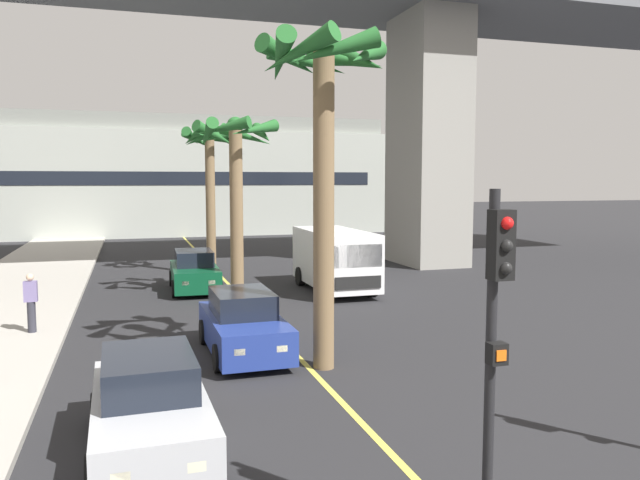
# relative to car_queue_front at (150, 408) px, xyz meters

# --- Properties ---
(lane_stripe_center) EXTENTS (0.14, 56.00, 0.01)m
(lane_stripe_center) POSITION_rel_car_queue_front_xyz_m (3.62, 12.64, -0.72)
(lane_stripe_center) COLOR #DBCC4C
(lane_stripe_center) RESTS_ON ground
(pier_building_backdrop) EXTENTS (32.93, 8.04, 9.25)m
(pier_building_backdrop) POSITION_rel_car_queue_front_xyz_m (3.62, 41.64, 3.84)
(pier_building_backdrop) COLOR #ADB2A8
(pier_building_backdrop) RESTS_ON ground
(car_queue_front) EXTENTS (1.91, 4.14, 1.56)m
(car_queue_front) POSITION_rel_car_queue_front_xyz_m (0.00, 0.00, 0.00)
(car_queue_front) COLOR #B7BABF
(car_queue_front) RESTS_ON ground
(car_queue_second) EXTENTS (1.87, 4.12, 1.56)m
(car_queue_second) POSITION_rel_car_queue_front_xyz_m (2.39, 5.14, 0.00)
(car_queue_second) COLOR navy
(car_queue_second) RESTS_ON ground
(car_queue_third) EXTENTS (1.92, 4.15, 1.56)m
(car_queue_third) POSITION_rel_car_queue_front_xyz_m (2.13, 14.50, 0.00)
(car_queue_third) COLOR #0C4728
(car_queue_third) RESTS_ON ground
(delivery_van) EXTENTS (2.16, 5.25, 2.36)m
(delivery_van) POSITION_rel_car_queue_front_xyz_m (7.34, 12.81, 0.57)
(delivery_van) COLOR white
(delivery_van) RESTS_ON ground
(traffic_light_median_near) EXTENTS (0.24, 0.37, 4.20)m
(traffic_light_median_near) POSITION_rel_car_queue_front_xyz_m (3.59, -3.99, 1.99)
(traffic_light_median_near) COLOR black
(traffic_light_median_near) RESTS_ON ground
(palm_tree_near_median) EXTENTS (2.59, 2.62, 6.73)m
(palm_tree_near_median) POSITION_rel_car_queue_front_xyz_m (3.28, 18.40, 4.63)
(palm_tree_near_median) COLOR brown
(palm_tree_near_median) RESTS_ON ground
(palm_tree_mid_median) EXTENTS (3.04, 3.16, 6.53)m
(palm_tree_mid_median) POSITION_rel_car_queue_front_xyz_m (3.44, 12.28, 4.24)
(palm_tree_mid_median) COLOR brown
(palm_tree_mid_median) RESTS_ON ground
(palm_tree_far_median) EXTENTS (3.08, 3.04, 7.55)m
(palm_tree_far_median) POSITION_rel_car_queue_front_xyz_m (3.95, 3.47, 5.12)
(palm_tree_far_median) COLOR brown
(palm_tree_far_median) RESTS_ON ground
(pedestrian_near_crosswalk) EXTENTS (0.34, 0.22, 1.62)m
(pedestrian_near_crosswalk) POSITION_rel_car_queue_front_xyz_m (-2.86, 8.40, 0.28)
(pedestrian_near_crosswalk) COLOR #2D2D38
(pedestrian_near_crosswalk) RESTS_ON sidewalk_left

